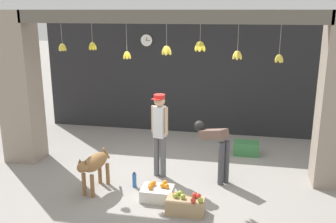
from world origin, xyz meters
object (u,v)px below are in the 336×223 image
at_px(dog, 94,164).
at_px(fruit_crate_apples, 185,205).
at_px(fruit_crate_oranges, 157,193).
at_px(produce_box_green, 246,148).
at_px(wall_clock, 147,40).
at_px(worker_stooping, 215,144).
at_px(water_bottle, 134,180).
at_px(shopkeeper, 160,129).

relative_size(dog, fruit_crate_apples, 1.68).
xyz_separation_m(fruit_crate_oranges, produce_box_green, (1.48, 2.37, 0.03)).
xyz_separation_m(dog, wall_clock, (0.04, 3.61, 1.87)).
height_order(dog, wall_clock, wall_clock).
bearing_deg(worker_stooping, wall_clock, 75.01).
distance_m(dog, water_bottle, 0.79).
xyz_separation_m(worker_stooping, water_bottle, (-1.40, -0.60, -0.57)).
xyz_separation_m(fruit_crate_apples, wall_clock, (-1.64, 4.04, 2.24)).
height_order(worker_stooping, fruit_crate_apples, worker_stooping).
distance_m(shopkeeper, worker_stooping, 1.07).
relative_size(dog, produce_box_green, 1.81).
bearing_deg(dog, water_bottle, 123.40).
bearing_deg(wall_clock, water_bottle, -79.78).
xyz_separation_m(fruit_crate_oranges, fruit_crate_apples, (0.54, -0.35, 0.02)).
relative_size(fruit_crate_oranges, water_bottle, 1.85).
distance_m(fruit_crate_oranges, wall_clock, 4.46).
distance_m(dog, fruit_crate_apples, 1.78).
distance_m(worker_stooping, fruit_crate_apples, 1.47).
relative_size(worker_stooping, wall_clock, 3.40).
xyz_separation_m(dog, worker_stooping, (2.04, 0.89, 0.20)).
bearing_deg(fruit_crate_oranges, wall_clock, 106.72).
xyz_separation_m(dog, water_bottle, (0.64, 0.29, -0.37)).
bearing_deg(dog, worker_stooping, 122.94).
bearing_deg(wall_clock, fruit_crate_oranges, -73.28).
distance_m(shopkeeper, produce_box_green, 2.34).
distance_m(worker_stooping, produce_box_green, 1.63).
relative_size(produce_box_green, wall_clock, 1.76).
xyz_separation_m(shopkeeper, worker_stooping, (1.04, 0.06, -0.24)).
relative_size(shopkeeper, produce_box_green, 2.94).
distance_m(shopkeeper, fruit_crate_oranges, 1.24).
bearing_deg(wall_clock, shopkeeper, -71.12).
relative_size(water_bottle, wall_clock, 0.91).
relative_size(fruit_crate_oranges, wall_clock, 1.69).
distance_m(shopkeeper, fruit_crate_apples, 1.65).
bearing_deg(shopkeeper, water_bottle, 72.48).
relative_size(fruit_crate_apples, water_bottle, 2.09).
xyz_separation_m(fruit_crate_apples, produce_box_green, (0.95, 2.72, 0.01)).
relative_size(fruit_crate_oranges, produce_box_green, 0.96).
bearing_deg(produce_box_green, fruit_crate_apples, -109.15).
bearing_deg(worker_stooping, water_bottle, 152.09).
bearing_deg(water_bottle, wall_clock, 100.22).
bearing_deg(dog, produce_box_green, 140.54).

